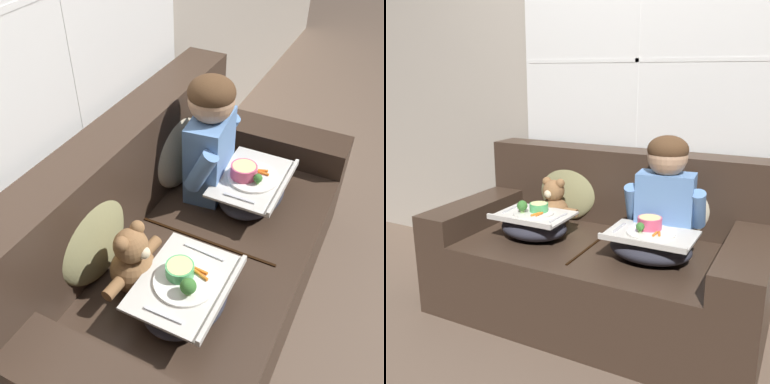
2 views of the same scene
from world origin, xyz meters
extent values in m
plane|color=brown|center=(0.00, 0.00, 0.00)|extent=(14.00, 14.00, 0.00)
cube|color=#A89E8E|center=(0.00, 0.58, 1.30)|extent=(8.00, 0.05, 2.60)
cube|color=#38281E|center=(0.00, 0.00, 0.22)|extent=(1.81, 0.96, 0.43)
cube|color=#38281E|center=(0.00, 0.37, 0.66)|extent=(1.81, 0.22, 0.46)
cube|color=#38281E|center=(0.79, 0.00, 0.51)|extent=(0.22, 0.96, 0.15)
cube|color=black|center=(0.00, -0.02, 0.44)|extent=(0.01, 0.70, 0.01)
ellipsoid|color=#C1B293|center=(0.34, 0.29, 0.64)|extent=(0.43, 0.21, 0.45)
ellipsoid|color=#898456|center=(-0.34, 0.29, 0.64)|extent=(0.41, 0.20, 0.43)
cube|color=#5B84BC|center=(0.34, 0.09, 0.63)|extent=(0.31, 0.20, 0.40)
sphere|color=tan|center=(0.34, 0.09, 0.92)|extent=(0.21, 0.21, 0.21)
ellipsoid|color=#4C331E|center=(0.34, 0.09, 0.96)|extent=(0.21, 0.21, 0.15)
cylinder|color=#5B84BC|center=(0.17, 0.06, 0.66)|extent=(0.09, 0.17, 0.22)
cylinder|color=#5B84BC|center=(0.51, 0.10, 0.66)|extent=(0.09, 0.17, 0.22)
sphere|color=brown|center=(-0.34, 0.09, 0.53)|extent=(0.18, 0.18, 0.18)
sphere|color=brown|center=(-0.34, 0.09, 0.66)|extent=(0.13, 0.13, 0.13)
sphere|color=brown|center=(-0.39, 0.10, 0.71)|extent=(0.05, 0.05, 0.05)
sphere|color=brown|center=(-0.29, 0.09, 0.71)|extent=(0.05, 0.05, 0.05)
sphere|color=beige|center=(-0.35, 0.04, 0.65)|extent=(0.05, 0.05, 0.05)
sphere|color=black|center=(-0.35, 0.02, 0.66)|extent=(0.02, 0.02, 0.02)
cylinder|color=brown|center=(-0.46, 0.10, 0.54)|extent=(0.09, 0.05, 0.05)
cylinder|color=brown|center=(-0.22, 0.09, 0.54)|extent=(0.09, 0.05, 0.05)
cylinder|color=brown|center=(-0.39, 0.01, 0.46)|extent=(0.05, 0.08, 0.05)
cylinder|color=brown|center=(-0.31, 0.00, 0.46)|extent=(0.05, 0.08, 0.05)
ellipsoid|color=#2D2D38|center=(0.34, -0.13, 0.50)|extent=(0.41, 0.30, 0.13)
cube|color=beige|center=(0.34, -0.13, 0.57)|extent=(0.43, 0.31, 0.01)
cube|color=beige|center=(0.34, -0.28, 0.58)|extent=(0.43, 0.02, 0.02)
cylinder|color=white|center=(0.34, -0.13, 0.58)|extent=(0.24, 0.24, 0.01)
cylinder|color=#D64C70|center=(0.32, -0.09, 0.62)|extent=(0.12, 0.12, 0.06)
cylinder|color=#E5D189|center=(0.32, -0.09, 0.64)|extent=(0.11, 0.11, 0.01)
sphere|color=#38702D|center=(0.30, -0.17, 0.62)|extent=(0.04, 0.04, 0.04)
cylinder|color=#7A9E56|center=(0.30, -0.17, 0.60)|extent=(0.02, 0.02, 0.02)
cylinder|color=orange|center=(0.37, -0.17, 0.59)|extent=(0.01, 0.05, 0.01)
cylinder|color=orange|center=(0.39, -0.16, 0.59)|extent=(0.03, 0.05, 0.01)
cube|color=silver|center=(0.17, -0.13, 0.58)|extent=(0.01, 0.14, 0.01)
ellipsoid|color=#2D2D38|center=(-0.34, -0.13, 0.50)|extent=(0.39, 0.30, 0.13)
cube|color=beige|center=(-0.34, -0.13, 0.57)|extent=(0.41, 0.32, 0.01)
cube|color=beige|center=(-0.34, -0.28, 0.58)|extent=(0.41, 0.02, 0.02)
cylinder|color=white|center=(-0.34, -0.13, 0.58)|extent=(0.23, 0.23, 0.01)
cylinder|color=#4CAD60|center=(-0.32, -0.10, 0.61)|extent=(0.11, 0.11, 0.04)
cylinder|color=#E5D189|center=(-0.32, -0.10, 0.63)|extent=(0.09, 0.09, 0.01)
sphere|color=#38702D|center=(-0.39, -0.17, 0.63)|extent=(0.06, 0.06, 0.06)
cylinder|color=#7A9E56|center=(-0.39, -0.17, 0.60)|extent=(0.02, 0.02, 0.03)
cylinder|color=orange|center=(-0.30, -0.17, 0.59)|extent=(0.03, 0.06, 0.01)
cylinder|color=orange|center=(-0.28, -0.16, 0.59)|extent=(0.02, 0.06, 0.01)
cube|color=silver|center=(-0.50, -0.13, 0.58)|extent=(0.01, 0.14, 0.01)
cube|color=silver|center=(-0.18, -0.13, 0.58)|extent=(0.02, 0.17, 0.01)
camera|label=1|loc=(-1.25, -0.62, 1.85)|focal=42.00mm
camera|label=2|loc=(0.98, -2.13, 1.35)|focal=42.00mm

